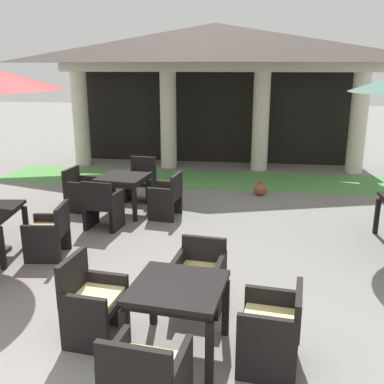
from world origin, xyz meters
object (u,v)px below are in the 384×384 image
(patio_chair_far_back_east, at_px, (273,328))
(terracotta_urn, at_px, (260,189))
(patio_chair_near_foreground_east, at_px, (167,197))
(patio_chair_near_foreground_north, at_px, (141,181))
(patio_chair_far_back_north, at_px, (200,276))
(patio_table_near_foreground, at_px, (123,181))
(patio_chair_near_foreground_south, at_px, (103,206))
(patio_chair_mid_right_east, at_px, (49,233))
(patio_chair_near_foreground_west, at_px, (82,190))
(patio_chair_far_back_west, at_px, (92,302))
(patio_chair_far_back_south, at_px, (146,378))
(patio_table_far_back, at_px, (178,294))

(patio_chair_far_back_east, xyz_separation_m, terracotta_urn, (-0.02, 5.89, -0.27))
(patio_chair_near_foreground_east, distance_m, patio_chair_near_foreground_north, 1.26)
(patio_chair_far_back_north, bearing_deg, patio_table_near_foreground, -53.28)
(patio_table_near_foreground, bearing_deg, terracotta_urn, 30.98)
(patio_chair_near_foreground_east, distance_m, patio_chair_near_foreground_south, 1.26)
(patio_chair_far_back_north, xyz_separation_m, patio_chair_far_back_east, (0.81, -1.03, 0.02))
(patio_chair_mid_right_east, height_order, terracotta_urn, patio_chair_mid_right_east)
(patio_chair_near_foreground_west, height_order, patio_chair_near_foreground_south, patio_chair_near_foreground_south)
(patio_chair_mid_right_east, xyz_separation_m, terracotta_urn, (3.20, 3.74, -0.24))
(patio_chair_mid_right_east, bearing_deg, patio_table_near_foreground, -20.83)
(patio_chair_near_foreground_west, bearing_deg, patio_chair_far_back_west, 30.13)
(patio_chair_far_back_south, distance_m, patio_chair_far_back_north, 1.86)
(patio_chair_near_foreground_west, distance_m, patio_chair_far_back_north, 4.36)
(patio_chair_near_foreground_south, relative_size, terracotta_urn, 2.47)
(patio_chair_near_foreground_east, relative_size, patio_chair_far_back_south, 1.02)
(patio_chair_far_back_north, bearing_deg, patio_chair_mid_right_east, -18.17)
(patio_chair_near_foreground_west, xyz_separation_m, terracotta_urn, (3.55, 1.48, -0.25))
(patio_chair_near_foreground_south, relative_size, patio_chair_far_back_south, 1.06)
(patio_table_near_foreground, relative_size, patio_chair_mid_right_east, 1.18)
(patio_table_near_foreground, distance_m, patio_chair_far_back_east, 5.06)
(patio_chair_far_back_north, bearing_deg, patio_chair_far_back_west, 44.78)
(patio_chair_near_foreground_east, distance_m, patio_chair_far_back_west, 3.94)
(patio_chair_far_back_east, distance_m, patio_chair_far_back_west, 1.87)
(patio_chair_mid_right_east, height_order, patio_chair_far_back_north, patio_chair_mid_right_east)
(patio_table_far_back, height_order, terracotta_urn, patio_table_far_back)
(patio_chair_near_foreground_south, bearing_deg, patio_chair_mid_right_east, -100.33)
(patio_chair_near_foreground_north, bearing_deg, patio_chair_far_back_east, 124.21)
(patio_chair_far_back_west, bearing_deg, patio_chair_mid_right_east, -137.97)
(patio_chair_far_back_north, bearing_deg, patio_chair_near_foreground_south, -43.13)
(patio_chair_near_foreground_west, relative_size, patio_chair_far_back_west, 0.91)
(patio_chair_mid_right_east, bearing_deg, patio_chair_near_foreground_north, -19.04)
(patio_chair_far_back_east, bearing_deg, patio_chair_mid_right_east, 63.02)
(patio_table_near_foreground, bearing_deg, patio_table_far_back, -67.06)
(patio_chair_far_back_east, distance_m, terracotta_urn, 5.89)
(patio_table_near_foreground, xyz_separation_m, patio_chair_far_back_north, (1.88, -3.25, -0.25))
(patio_table_far_back, height_order, patio_chair_far_back_north, patio_chair_far_back_north)
(patio_chair_near_foreground_east, relative_size, patio_chair_near_foreground_south, 0.96)
(patio_chair_near_foreground_east, bearing_deg, patio_chair_near_foreground_west, 90.00)
(patio_chair_near_foreground_east, bearing_deg, patio_chair_far_back_west, -172.91)
(patio_table_near_foreground, distance_m, patio_table_far_back, 4.53)
(patio_chair_near_foreground_north, distance_m, patio_chair_mid_right_east, 3.09)
(patio_chair_mid_right_east, bearing_deg, patio_chair_far_back_south, -150.51)
(patio_chair_near_foreground_south, height_order, patio_chair_far_back_west, patio_chair_far_back_west)
(patio_chair_near_foreground_south, bearing_deg, patio_chair_near_foreground_west, 135.03)
(patio_chair_near_foreground_east, height_order, patio_chair_near_foreground_north, patio_chair_near_foreground_north)
(patio_chair_far_back_south, bearing_deg, patio_chair_near_foreground_west, 122.68)
(patio_chair_near_foreground_south, xyz_separation_m, terracotta_urn, (2.79, 2.49, -0.28))
(patio_chair_near_foreground_south, height_order, terracotta_urn, patio_chair_near_foreground_south)
(patio_chair_near_foreground_south, bearing_deg, patio_chair_far_back_north, -42.08)
(patio_chair_mid_right_east, relative_size, patio_chair_far_back_west, 0.90)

